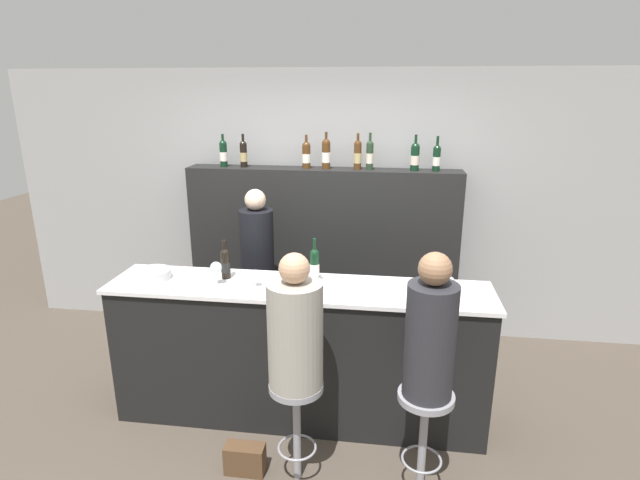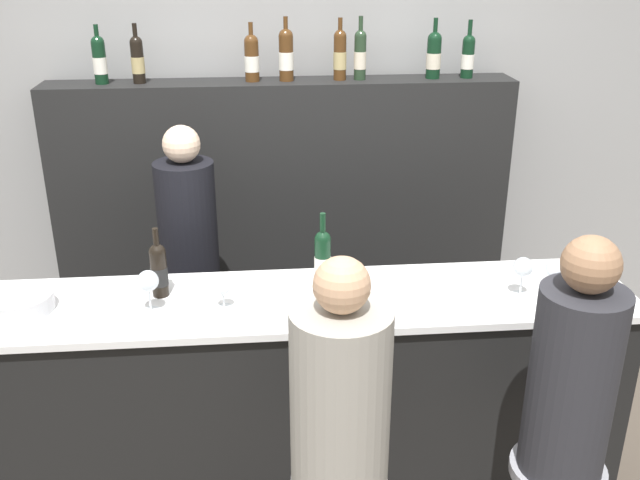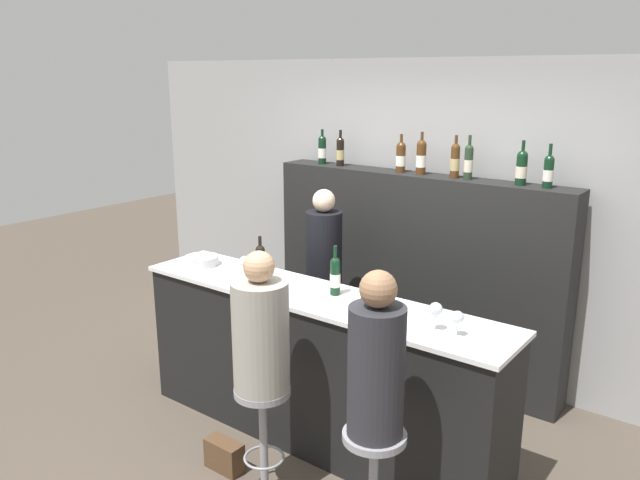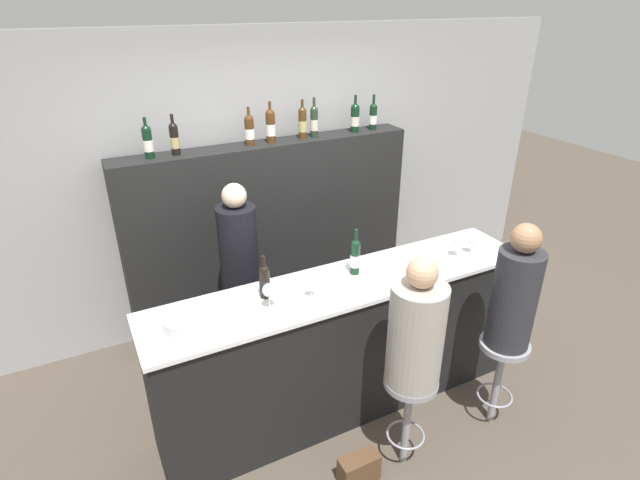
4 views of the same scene
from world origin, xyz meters
name	(u,v)px [view 1 (image 1 of 4)]	position (x,y,z in m)	size (l,w,h in m)	color
ground_plane	(294,437)	(0.00, 0.00, 0.00)	(16.00, 16.00, 0.00)	#4C4238
wall_back	(326,205)	(0.00, 1.82, 1.30)	(6.40, 0.05, 2.60)	#9E9E9E
bar_counter	(299,353)	(0.00, 0.26, 0.54)	(2.74, 0.56, 1.07)	black
back_bar_cabinet	(323,255)	(0.00, 1.60, 0.85)	(2.56, 0.28, 1.70)	black
wine_bottle_counter_0	(225,263)	(-0.55, 0.34, 1.19)	(0.07, 0.07, 0.29)	black
wine_bottle_counter_1	(315,265)	(0.11, 0.34, 1.20)	(0.07, 0.07, 0.33)	black
wine_bottle_backbar_0	(223,153)	(-0.95, 1.60, 1.83)	(0.07, 0.07, 0.30)	black
wine_bottle_backbar_1	(244,154)	(-0.75, 1.60, 1.83)	(0.07, 0.07, 0.31)	black
wine_bottle_backbar_2	(306,155)	(-0.15, 1.60, 1.83)	(0.08, 0.08, 0.31)	#4C2D14
wine_bottle_backbar_3	(326,154)	(0.03, 1.60, 1.84)	(0.08, 0.08, 0.33)	#4C2D14
wine_bottle_backbar_4	(358,155)	(0.32, 1.60, 1.84)	(0.07, 0.07, 0.33)	#4C2D14
wine_bottle_backbar_5	(370,155)	(0.43, 1.60, 1.84)	(0.07, 0.07, 0.33)	#233823
wine_bottle_backbar_6	(415,156)	(0.84, 1.60, 1.83)	(0.08, 0.08, 0.32)	black
wine_bottle_backbar_7	(437,158)	(1.03, 1.60, 1.82)	(0.07, 0.07, 0.31)	black
wine_glass_0	(216,268)	(-0.58, 0.20, 1.20)	(0.08, 0.08, 0.17)	silver
wine_glass_1	(255,275)	(-0.29, 0.20, 1.16)	(0.07, 0.07, 0.13)	silver
wine_glass_2	(429,279)	(0.90, 0.20, 1.19)	(0.08, 0.08, 0.17)	silver
wine_glass_3	(449,282)	(1.03, 0.20, 1.18)	(0.07, 0.07, 0.15)	silver
metal_bowl	(153,274)	(-1.08, 0.26, 1.11)	(0.26, 0.26, 0.07)	#B7B7BC
bar_stool_left	(296,406)	(0.10, -0.38, 0.53)	(0.34, 0.34, 0.69)	gray
guest_seated_left	(295,330)	(0.10, -0.38, 1.05)	(0.33, 0.33, 0.84)	gray
bar_stool_right	(425,417)	(0.88, -0.38, 0.53)	(0.34, 0.34, 0.69)	gray
guest_seated_right	(430,334)	(0.88, -0.38, 1.08)	(0.29, 0.29, 0.87)	#28282D
bartender	(259,284)	(-0.50, 1.02, 0.75)	(0.29, 0.29, 1.61)	black
handbag	(245,459)	(-0.25, -0.38, 0.10)	(0.26, 0.12, 0.20)	#513823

